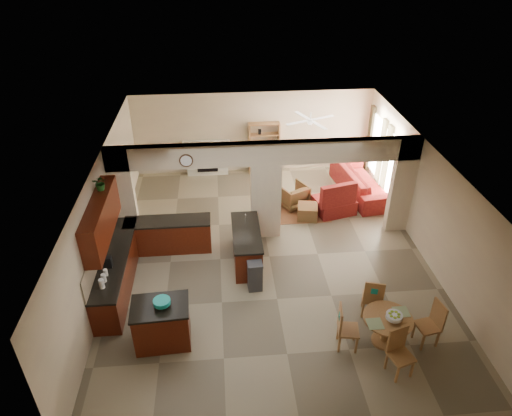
{
  "coord_description": "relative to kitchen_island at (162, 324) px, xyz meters",
  "views": [
    {
      "loc": [
        -1.18,
        -9.38,
        7.38
      ],
      "look_at": [
        -0.32,
        0.3,
        1.33
      ],
      "focal_mm": 32.0,
      "sensor_mm": 36.0,
      "label": 1
    }
  ],
  "objects": [
    {
      "name": "floor",
      "position": [
        2.5,
        2.63,
        -0.5
      ],
      "size": [
        10.0,
        10.0,
        0.0
      ],
      "primitive_type": "plane",
      "color": "#7D7257",
      "rests_on": "ground"
    },
    {
      "name": "ceiling",
      "position": [
        2.5,
        2.63,
        2.3
      ],
      "size": [
        10.0,
        10.0,
        0.0
      ],
      "primitive_type": "plane",
      "rotation": [
        3.14,
        0.0,
        0.0
      ],
      "color": "white",
      "rests_on": "wall_back"
    },
    {
      "name": "wall_back",
      "position": [
        2.5,
        7.63,
        0.9
      ],
      "size": [
        8.0,
        0.0,
        8.0
      ],
      "primitive_type": "plane",
      "rotation": [
        1.57,
        0.0,
        0.0
      ],
      "color": "#BFA78C",
      "rests_on": "floor"
    },
    {
      "name": "wall_front",
      "position": [
        2.5,
        -2.37,
        0.9
      ],
      "size": [
        8.0,
        0.0,
        8.0
      ],
      "primitive_type": "plane",
      "rotation": [
        -1.57,
        0.0,
        0.0
      ],
      "color": "#BFA78C",
      "rests_on": "floor"
    },
    {
      "name": "wall_left",
      "position": [
        -1.5,
        2.63,
        0.9
      ],
      "size": [
        0.0,
        10.0,
        10.0
      ],
      "primitive_type": "plane",
      "rotation": [
        1.57,
        0.0,
        1.57
      ],
      "color": "#BFA78C",
      "rests_on": "floor"
    },
    {
      "name": "wall_right",
      "position": [
        6.5,
        2.63,
        0.9
      ],
      "size": [
        0.0,
        10.0,
        10.0
      ],
      "primitive_type": "plane",
      "rotation": [
        1.57,
        0.0,
        -1.57
      ],
      "color": "#BFA78C",
      "rests_on": "floor"
    },
    {
      "name": "partition_left_pier",
      "position": [
        -1.2,
        3.63,
        0.9
      ],
      "size": [
        0.6,
        0.25,
        2.8
      ],
      "primitive_type": "cube",
      "color": "#BFA78C",
      "rests_on": "floor"
    },
    {
      "name": "partition_center_pier",
      "position": [
        2.5,
        3.63,
        0.6
      ],
      "size": [
        0.8,
        0.25,
        2.2
      ],
      "primitive_type": "cube",
      "color": "#BFA78C",
      "rests_on": "floor"
    },
    {
      "name": "partition_right_pier",
      "position": [
        6.2,
        3.63,
        0.9
      ],
      "size": [
        0.6,
        0.25,
        2.8
      ],
      "primitive_type": "cube",
      "color": "#BFA78C",
      "rests_on": "floor"
    },
    {
      "name": "partition_header",
      "position": [
        2.5,
        3.63,
        2.0
      ],
      "size": [
        8.0,
        0.25,
        0.6
      ],
      "primitive_type": "cube",
      "color": "#BFA78C",
      "rests_on": "partition_center_pier"
    },
    {
      "name": "kitchen_counter",
      "position": [
        -0.76,
        2.38,
        -0.03
      ],
      "size": [
        2.52,
        3.29,
        1.48
      ],
      "color": "#3A0F06",
      "rests_on": "floor"
    },
    {
      "name": "upper_cabinets",
      "position": [
        -1.32,
        1.83,
        1.42
      ],
      "size": [
        0.35,
        2.4,
        0.9
      ],
      "primitive_type": "cube",
      "color": "#3A0F06",
      "rests_on": "wall_left"
    },
    {
      "name": "peninsula",
      "position": [
        1.9,
        2.51,
        -0.04
      ],
      "size": [
        0.7,
        1.85,
        0.91
      ],
      "color": "#3A0F06",
      "rests_on": "floor"
    },
    {
      "name": "wall_clock",
      "position": [
        0.5,
        3.48,
        1.95
      ],
      "size": [
        0.34,
        0.03,
        0.34
      ],
      "primitive_type": "cylinder",
      "rotation": [
        1.57,
        0.0,
        0.0
      ],
      "color": "#4B2D19",
      "rests_on": "partition_header"
    },
    {
      "name": "rug",
      "position": [
        3.7,
        4.73,
        -0.49
      ],
      "size": [
        1.6,
        1.3,
        0.01
      ],
      "primitive_type": "cube",
      "color": "brown",
      "rests_on": "floor"
    },
    {
      "name": "fireplace",
      "position": [
        0.9,
        7.46,
        0.12
      ],
      "size": [
        1.6,
        0.35,
        1.2
      ],
      "color": "beige",
      "rests_on": "floor"
    },
    {
      "name": "shelving_unit",
      "position": [
        2.85,
        7.45,
        0.4
      ],
      "size": [
        1.0,
        0.32,
        1.8
      ],
      "primitive_type": "cube",
      "color": "brown",
      "rests_on": "floor"
    },
    {
      "name": "window_a",
      "position": [
        6.47,
        4.93,
        0.7
      ],
      "size": [
        0.02,
        0.9,
        1.9
      ],
      "primitive_type": "cube",
      "color": "white",
      "rests_on": "wall_right"
    },
    {
      "name": "window_b",
      "position": [
        6.47,
        6.63,
        0.7
      ],
      "size": [
        0.02,
        0.9,
        1.9
      ],
      "primitive_type": "cube",
      "color": "white",
      "rests_on": "wall_right"
    },
    {
      "name": "glazed_door",
      "position": [
        6.47,
        5.78,
        0.55
      ],
      "size": [
        0.02,
        0.7,
        2.1
      ],
      "primitive_type": "cube",
      "color": "white",
      "rests_on": "wall_right"
    },
    {
      "name": "drape_a_left",
      "position": [
        6.43,
        4.33,
        0.7
      ],
      "size": [
        0.1,
        0.28,
        2.3
      ],
      "primitive_type": "cube",
      "color": "#45251B",
      "rests_on": "wall_right"
    },
    {
      "name": "drape_a_right",
      "position": [
        6.43,
        5.53,
        0.7
      ],
      "size": [
        0.1,
        0.28,
        2.3
      ],
      "primitive_type": "cube",
      "color": "#45251B",
      "rests_on": "wall_right"
    },
    {
      "name": "drape_b_left",
      "position": [
        6.43,
        6.03,
        0.7
      ],
      "size": [
        0.1,
        0.28,
        2.3
      ],
      "primitive_type": "cube",
      "color": "#45251B",
      "rests_on": "wall_right"
    },
    {
      "name": "drape_b_right",
      "position": [
        6.43,
        7.23,
        0.7
      ],
      "size": [
        0.1,
        0.28,
        2.3
      ],
      "primitive_type": "cube",
      "color": "#45251B",
      "rests_on": "wall_right"
    },
    {
      "name": "ceiling_fan",
      "position": [
        4.0,
        5.63,
        2.06
      ],
      "size": [
        1.0,
        1.0,
        0.1
      ],
      "primitive_type": "cylinder",
      "color": "white",
      "rests_on": "ceiling"
    },
    {
      "name": "kitchen_island",
      "position": [
        0.0,
        0.0,
        0.0
      ],
      "size": [
        1.18,
        0.87,
        0.99
      ],
      "rotation": [
        0.0,
        0.0,
        0.05
      ],
      "color": "#3A0F06",
      "rests_on": "floor"
    },
    {
      "name": "teal_bowl",
      "position": [
        0.06,
        -0.02,
        0.57
      ],
      "size": [
        0.34,
        0.34,
        0.16
      ],
      "primitive_type": "cylinder",
      "color": "teal",
      "rests_on": "kitchen_island"
    },
    {
      "name": "trash_can",
      "position": [
        2.02,
        1.44,
        -0.15
      ],
      "size": [
        0.34,
        0.3,
        0.7
      ],
      "primitive_type": "cube",
      "rotation": [
        0.0,
        0.0,
        0.05
      ],
      "color": "#303033",
      "rests_on": "floor"
    },
    {
      "name": "dining_table",
      "position": [
        4.54,
        -0.42,
        -0.03
      ],
      "size": [
        1.0,
        1.0,
        0.68
      ],
      "color": "brown",
      "rests_on": "floor"
    },
    {
      "name": "fruit_bowl",
      "position": [
        4.62,
        -0.49,
        0.27
      ],
      "size": [
        0.33,
        0.33,
        0.17
      ],
      "primitive_type": "cylinder",
      "color": "#89B025",
      "rests_on": "dining_table"
    },
    {
      "name": "sofa",
      "position": [
        5.8,
        5.68,
        -0.09
      ],
      "size": [
        2.91,
        1.46,
        0.81
      ],
      "primitive_type": "imported",
      "rotation": [
        0.0,
        0.0,
        1.71
      ],
      "color": "maroon",
      "rests_on": "floor"
    },
    {
      "name": "chaise",
      "position": [
        4.68,
        4.66,
        -0.28
      ],
      "size": [
        1.3,
        1.15,
        0.44
      ],
      "primitive_type": "cube",
      "rotation": [
        0.0,
        0.0,
        0.25
      ],
      "color": "maroon",
      "rests_on": "floor"
    },
    {
      "name": "armchair",
      "position": [
        3.51,
        5.11,
        -0.14
      ],
      "size": [
        1.03,
        1.04,
        0.71
      ],
      "primitive_type": "imported",
      "rotation": [
        0.0,
        0.0,
        3.6
      ],
      "color": "maroon",
      "rests_on": "floor"
    },
    {
      "name": "ottoman",
      "position": [
        3.82,
        4.38,
        -0.29
      ],
      "size": [
        0.67,
        0.67,
        0.42
      ],
      "primitive_type": "cube",
      "rotation": [
        0.0,
        0.0,
        -0.18
      ],
      "color": "maroon",
      "rests_on": "floor"
    },
    {
      "name": "plant",
      "position": [
        -1.32,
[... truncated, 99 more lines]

